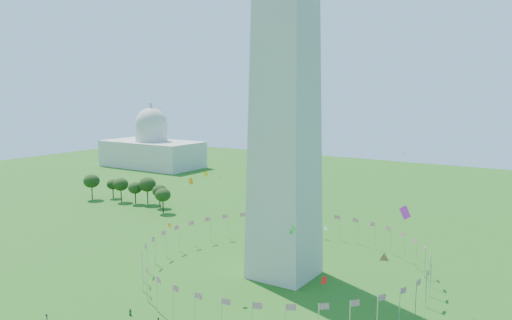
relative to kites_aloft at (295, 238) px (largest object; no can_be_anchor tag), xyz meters
The scene contains 4 objects.
flag_ring 33.31m from the kites_aloft, 124.01° to the left, with size 80.24×80.24×9.00m.
capitol_building 249.97m from the kites_aloft, 141.83° to the left, with size 70.00×35.00×46.00m, color beige, non-canonical shape.
kites_aloft is the anchor object (origin of this frame).
tree_line_west 139.45m from the kites_aloft, 151.95° to the left, with size 55.73×16.23×12.52m.
Camera 1 is at (68.11, -70.47, 52.90)m, focal length 35.00 mm.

